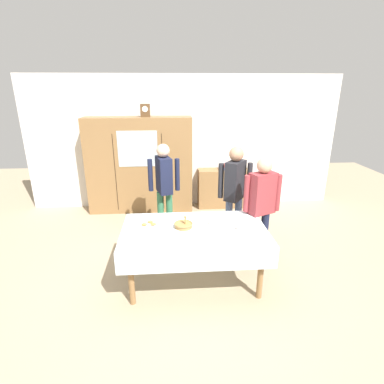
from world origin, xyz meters
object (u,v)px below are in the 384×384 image
(book_stack, at_px, (223,167))
(person_beside_shelf, at_px, (262,201))
(tea_cup_far_right, at_px, (212,223))
(spoon_mid_left, at_px, (213,237))
(person_by_cabinet, at_px, (164,182))
(tea_cup_near_left, at_px, (138,233))
(tea_cup_back_edge, at_px, (240,229))
(dining_table, at_px, (194,237))
(person_behind_table_left, at_px, (235,188))
(pastry_plate, at_px, (149,225))
(tea_cup_far_left, at_px, (231,233))
(bread_basket, at_px, (184,225))
(bookshelf_low, at_px, (223,188))
(mantel_clock, at_px, (145,110))
(wall_cabinet, at_px, (140,165))
(spoon_center, at_px, (198,242))

(book_stack, distance_m, person_beside_shelf, 2.18)
(tea_cup_far_right, distance_m, spoon_mid_left, 0.34)
(spoon_mid_left, distance_m, person_by_cabinet, 1.72)
(tea_cup_near_left, bearing_deg, tea_cup_back_edge, 1.70)
(dining_table, distance_m, person_behind_table_left, 1.23)
(dining_table, height_order, pastry_plate, pastry_plate)
(person_beside_shelf, xyz_separation_m, person_behind_table_left, (-0.28, 0.50, 0.04))
(book_stack, height_order, tea_cup_far_right, book_stack)
(tea_cup_far_left, bearing_deg, tea_cup_far_right, 121.73)
(bread_basket, xyz_separation_m, pastry_plate, (-0.44, 0.08, -0.02))
(bookshelf_low, height_order, tea_cup_far_right, tea_cup_far_right)
(mantel_clock, relative_size, person_by_cabinet, 0.15)
(person_by_cabinet, relative_size, person_behind_table_left, 0.99)
(mantel_clock, relative_size, bread_basket, 1.00)
(wall_cabinet, distance_m, bookshelf_low, 1.80)
(pastry_plate, bearing_deg, dining_table, -16.05)
(tea_cup_back_edge, xyz_separation_m, bread_basket, (-0.69, 0.14, 0.01))
(wall_cabinet, height_order, mantel_clock, mantel_clock)
(book_stack, distance_m, tea_cup_far_right, 2.58)
(dining_table, bearing_deg, tea_cup_near_left, -172.66)
(mantel_clock, bearing_deg, bookshelf_low, 1.89)
(bread_basket, height_order, spoon_center, bread_basket)
(dining_table, distance_m, person_by_cabinet, 1.48)
(dining_table, relative_size, person_behind_table_left, 1.12)
(dining_table, distance_m, wall_cabinet, 2.76)
(bread_basket, distance_m, spoon_mid_left, 0.45)
(wall_cabinet, distance_m, person_behind_table_left, 2.28)
(dining_table, bearing_deg, tea_cup_far_left, -21.26)
(spoon_center, bearing_deg, bookshelf_low, 74.90)
(wall_cabinet, distance_m, tea_cup_back_edge, 3.02)
(wall_cabinet, relative_size, pastry_plate, 7.46)
(pastry_plate, height_order, spoon_center, pastry_plate)
(tea_cup_back_edge, distance_m, tea_cup_near_left, 1.25)
(dining_table, relative_size, bookshelf_low, 1.74)
(tea_cup_far_left, height_order, spoon_center, tea_cup_far_left)
(tea_cup_far_right, height_order, pastry_plate, tea_cup_far_right)
(tea_cup_back_edge, distance_m, pastry_plate, 1.15)
(tea_cup_far_left, bearing_deg, tea_cup_back_edge, 39.46)
(dining_table, xyz_separation_m, book_stack, (0.81, 2.64, 0.21))
(mantel_clock, xyz_separation_m, person_beside_shelf, (1.72, -2.12, -1.08))
(book_stack, bearing_deg, dining_table, -107.15)
(mantel_clock, height_order, bread_basket, mantel_clock)
(tea_cup_back_edge, height_order, bread_basket, bread_basket)
(tea_cup_far_right, bearing_deg, book_stack, 77.18)
(wall_cabinet, relative_size, person_beside_shelf, 1.33)
(tea_cup_far_left, height_order, pastry_plate, tea_cup_far_left)
(bread_basket, bearing_deg, spoon_mid_left, -41.02)
(mantel_clock, relative_size, spoon_center, 2.02)
(tea_cup_near_left, relative_size, person_by_cabinet, 0.08)
(pastry_plate, bearing_deg, bread_basket, -9.95)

